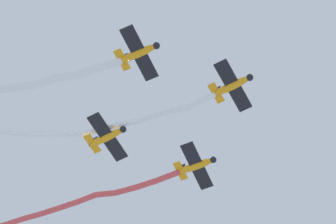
{
  "coord_description": "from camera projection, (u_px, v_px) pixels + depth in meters",
  "views": [
    {
      "loc": [
        -29.29,
        -33.44,
        5.51
      ],
      "look_at": [
        -1.74,
        -3.21,
        79.54
      ],
      "focal_mm": 75.63,
      "sensor_mm": 36.0,
      "label": 1
    }
  ],
  "objects": [
    {
      "name": "airplane_lead",
      "position": [
        233.0,
        86.0,
        82.96
      ],
      "size": [
        7.26,
        5.58,
        1.8
      ],
      "rotation": [
        0.0,
        0.0,
        5.05
      ],
      "color": "orange"
    },
    {
      "name": "smoke_trail_lead",
      "position": [
        80.0,
        124.0,
        86.78
      ],
      "size": [
        20.86,
        27.5,
        3.88
      ],
      "color": "white"
    },
    {
      "name": "airplane_left_wing",
      "position": [
        197.0,
        166.0,
        87.91
      ],
      "size": [
        7.15,
        5.55,
        1.8
      ],
      "rotation": [
        0.0,
        0.0,
        5.14
      ],
      "color": "orange"
    },
    {
      "name": "smoke_trail_left_wing",
      "position": [
        78.0,
        203.0,
        92.3
      ],
      "size": [
        12.02,
        26.51,
        4.22
      ],
      "color": "#DB4C4C"
    },
    {
      "name": "airplane_right_wing",
      "position": [
        139.0,
        53.0,
        81.27
      ],
      "size": [
        7.19,
        5.56,
        1.8
      ],
      "rotation": [
        0.0,
        0.0,
        5.12
      ],
      "color": "orange"
    },
    {
      "name": "smoke_trail_right_wing",
      "position": [
        38.0,
        81.0,
        82.63
      ],
      "size": [
        12.44,
        16.68,
        1.66
      ],
      "color": "white"
    },
    {
      "name": "airplane_slot",
      "position": [
        107.0,
        137.0,
        86.13
      ],
      "size": [
        7.26,
        5.58,
        1.8
      ],
      "rotation": [
        0.0,
        0.0,
        5.05
      ],
      "color": "orange"
    }
  ]
}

